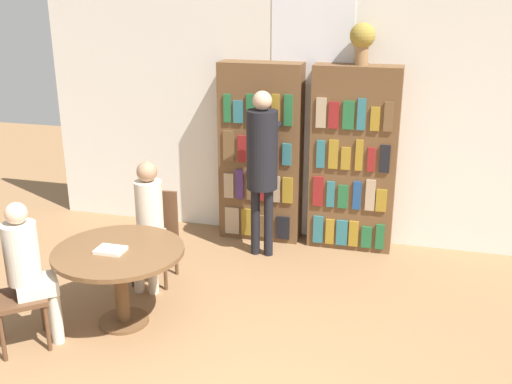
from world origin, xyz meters
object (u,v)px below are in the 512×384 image
bookshelf_left (261,153)px  bookshelf_right (353,160)px  seated_reader_right (29,265)px  reading_table (119,263)px  chair_near_camera (8,292)px  seated_reader_left (148,217)px  chair_left_side (156,231)px  librarian_standing (262,156)px  flower_vase (362,39)px

bookshelf_left → bookshelf_right: size_ratio=1.00×
bookshelf_left → seated_reader_right: 2.96m
reading_table → chair_near_camera: (-0.69, -0.58, -0.07)m
seated_reader_right → bookshelf_right: bearing=99.4°
reading_table → seated_reader_left: seated_reader_left is taller
seated_reader_left → chair_left_side: bearing=-90.0°
reading_table → chair_left_side: chair_left_side is taller
bookshelf_left → chair_near_camera: (-1.36, -2.80, -0.51)m
seated_reader_left → librarian_standing: (0.88, 1.00, 0.40)m
reading_table → chair_near_camera: 0.90m
chair_near_camera → seated_reader_left: 1.46m
chair_near_camera → flower_vase: bearing=98.7°
bookshelf_right → librarian_standing: bookshelf_right is taller
flower_vase → seated_reader_right: (-2.30, -2.68, -1.60)m
reading_table → librarian_standing: size_ratio=0.62×
bookshelf_left → reading_table: (-0.68, -2.22, -0.44)m
bookshelf_right → bookshelf_left: bearing=-180.0°
bookshelf_left → librarian_standing: bearing=-73.8°
bookshelf_right → chair_near_camera: bookshelf_right is taller
flower_vase → chair_left_side: flower_vase is taller
flower_vase → bookshelf_right: bearing=-168.5°
bookshelf_left → bookshelf_right: bearing=0.0°
flower_vase → reading_table: size_ratio=0.38×
seated_reader_right → seated_reader_left: bearing=117.0°
flower_vase → chair_near_camera: (-2.44, -2.80, -1.81)m
seated_reader_left → reading_table: bearing=90.0°
seated_reader_left → bookshelf_left: bearing=-120.2°
flower_vase → librarian_standing: bearing=-151.4°
reading_table → flower_vase: bearing=51.7°
bookshelf_left → reading_table: bookshelf_left is taller
bookshelf_left → bookshelf_right: (1.05, 0.00, 0.00)m
reading_table → chair_near_camera: bearing=-139.8°
bookshelf_left → bookshelf_right: 1.05m
bookshelf_left → librarian_standing: bookshelf_left is taller
bookshelf_right → flower_vase: 1.29m
bookshelf_left → seated_reader_left: size_ratio=1.61×
chair_near_camera → chair_left_side: bearing=117.0°
librarian_standing → bookshelf_left: bearing=106.2°
chair_near_camera → seated_reader_right: bearing=90.0°
flower_vase → reading_table: 3.32m
reading_table → librarian_standing: bearing=64.4°
bookshelf_left → seated_reader_left: bearing=-116.0°
seated_reader_right → reading_table: bearing=90.0°
flower_vase → seated_reader_left: (-1.81, -1.50, -1.59)m
chair_near_camera → chair_left_side: same height
flower_vase → chair_near_camera: bearing=-131.1°
bookshelf_right → chair_near_camera: (-2.42, -2.80, -0.51)m
flower_vase → seated_reader_left: bearing=-140.2°
flower_vase → librarian_standing: (-0.93, -0.51, -1.18)m
flower_vase → seated_reader_right: flower_vase is taller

